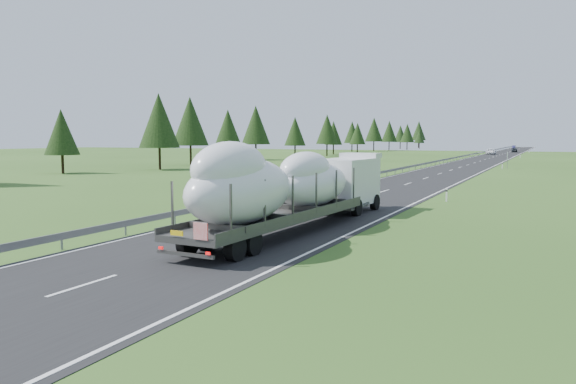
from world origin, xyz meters
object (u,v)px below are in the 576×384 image
at_px(boat_truck, 293,185).
at_px(distant_van, 491,152).
at_px(highway_sign, 507,157).
at_px(distant_car_dark, 514,150).
at_px(distant_car_blue, 514,147).

xyz_separation_m(boat_truck, distant_van, (-4.59, 145.91, -1.63)).
distance_m(highway_sign, distant_van, 79.22).
relative_size(highway_sign, distant_car_dark, 0.59).
bearing_deg(distant_van, distant_car_blue, 87.06).
xyz_separation_m(distant_van, distant_car_dark, (4.68, 27.02, -0.04)).
height_order(highway_sign, distant_car_dark, highway_sign).
distance_m(distant_van, distant_car_blue, 94.58).
bearing_deg(distant_car_dark, distant_car_blue, 88.04).
relative_size(distant_van, distant_car_dark, 1.29).
height_order(distant_van, distant_car_blue, distant_van).
xyz_separation_m(boat_truck, distant_car_dark, (0.10, 172.92, -1.67)).
height_order(highway_sign, distant_van, highway_sign).
relative_size(highway_sign, distant_van, 0.46).
height_order(boat_truck, distant_car_dark, boat_truck).
relative_size(distant_car_dark, distant_car_blue, 1.04).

